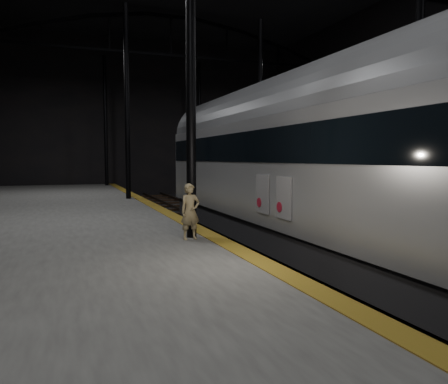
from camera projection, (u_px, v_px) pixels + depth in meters
ground at (258, 239)px, 16.90m from camera, size 44.00×44.00×0.00m
platform_left at (49, 239)px, 14.27m from camera, size 9.00×43.80×1.00m
platform_right at (411, 217)px, 19.45m from camera, size 9.00×43.80×1.00m
tactile_strip at (176, 217)px, 15.70m from camera, size 0.50×43.80×0.01m
track at (258, 237)px, 16.89m from camera, size 2.40×43.00×0.24m
train at (314, 156)px, 12.93m from camera, size 3.20×21.40×5.72m
woman at (190, 212)px, 11.37m from camera, size 0.58×0.42×1.47m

